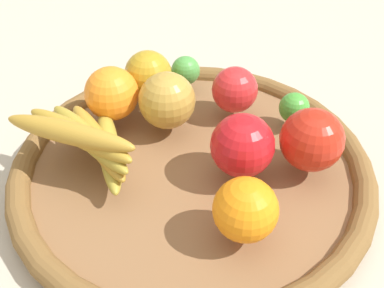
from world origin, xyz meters
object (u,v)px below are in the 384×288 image
apple_4 (243,145)px  lime_0 (294,108)px  apple_2 (312,140)px  apple_1 (148,74)px  banana_bunch (89,139)px  orange_0 (246,210)px  orange_1 (112,94)px  lime_1 (186,70)px  apple_3 (167,100)px  apple_0 (235,90)px

apple_4 → lime_0: 0.13m
apple_2 → apple_1: (0.21, -0.15, -0.00)m
banana_bunch → apple_2: (-0.27, 0.00, 0.00)m
orange_0 → apple_2: size_ratio=0.89×
lime_0 → orange_1: bearing=-2.5°
lime_1 → apple_1: (0.05, 0.03, 0.01)m
lime_1 → apple_1: 0.06m
orange_0 → apple_1: bearing=-65.4°
orange_1 → orange_0: (-0.16, 0.21, -0.00)m
apple_3 → apple_2: size_ratio=0.99×
banana_bunch → orange_1: same height
lime_1 → apple_2: 0.24m
apple_3 → banana_bunch: bearing=41.1°
orange_1 → apple_0: bearing=-174.5°
apple_2 → apple_4: bearing=6.8°
lime_1 → apple_3: bearing=77.1°
banana_bunch → apple_0: bearing=-148.3°
apple_0 → apple_1: 0.13m
orange_1 → apple_1: size_ratio=1.07×
lime_1 → apple_1: bearing=30.4°
lime_1 → lime_0: size_ratio=1.05×
apple_4 → orange_0: (0.00, 0.10, -0.00)m
lime_1 → orange_1: 0.13m
apple_3 → orange_1: size_ratio=1.03×
apple_3 → banana_bunch: size_ratio=0.46×
apple_3 → banana_bunch: apple_3 is taller
lime_0 → apple_4: bearing=50.9°
orange_0 → lime_0: bearing=-113.7°
apple_0 → apple_1: apple_1 is taller
apple_4 → apple_2: bearing=-173.2°
apple_0 → orange_1: orange_1 is taller
apple_4 → apple_1: 0.21m
banana_bunch → orange_0: banana_bunch is taller
apple_0 → banana_bunch: 0.22m
orange_0 → lime_1: bearing=-77.6°
apple_0 → apple_2: bearing=125.5°
apple_2 → apple_1: apple_2 is taller
orange_0 → apple_2: 0.14m
apple_3 → lime_0: apple_3 is taller
apple_2 → lime_0: bearing=-88.2°
apple_3 → apple_4: bearing=135.2°
apple_4 → lime_1: bearing=-70.5°
orange_1 → apple_2: (-0.25, 0.10, 0.00)m
apple_1 → apple_3: bearing=113.2°
banana_bunch → orange_0: bearing=148.7°
apple_3 → apple_0: (-0.09, -0.03, -0.01)m
apple_2 → apple_3: bearing=-24.9°
apple_0 → banana_bunch: (0.18, 0.11, 0.01)m
orange_0 → apple_1: (0.12, -0.26, 0.00)m
apple_0 → orange_0: 0.22m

